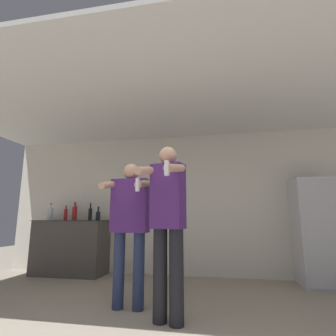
% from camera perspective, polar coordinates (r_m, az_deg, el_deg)
% --- Properties ---
extents(wall_back, '(7.00, 0.06, 2.55)m').
position_cam_1_polar(wall_back, '(4.89, 3.85, -7.61)').
color(wall_back, beige).
rests_on(wall_back, ground_plane).
extents(ceiling_slab, '(7.00, 3.47, 0.05)m').
position_cam_1_polar(ceiling_slab, '(3.75, 0.64, 14.02)').
color(ceiling_slab, silver).
rests_on(ceiling_slab, wall_back).
extents(refrigerator, '(0.69, 0.67, 1.60)m').
position_cam_1_polar(refrigerator, '(4.75, 30.15, -11.81)').
color(refrigerator, silver).
rests_on(refrigerator, ground_plane).
extents(counter, '(1.32, 0.60, 0.96)m').
position_cam_1_polar(counter, '(5.29, -20.39, -15.83)').
color(counter, '#47423D').
rests_on(counter, ground_plane).
extents(bottle_dark_rum, '(0.09, 0.09, 0.32)m').
position_cam_1_polar(bottle_dark_rum, '(5.48, -24.25, -9.03)').
color(bottle_dark_rum, silver).
rests_on(bottle_dark_rum, counter).
extents(bottle_short_whiskey, '(0.07, 0.07, 0.32)m').
position_cam_1_polar(bottle_short_whiskey, '(5.06, -16.58, -9.48)').
color(bottle_short_whiskey, black).
rests_on(bottle_short_whiskey, counter).
extents(bottle_tall_gin, '(0.09, 0.09, 0.36)m').
position_cam_1_polar(bottle_tall_gin, '(5.21, -19.66, -9.09)').
color(bottle_tall_gin, maroon).
rests_on(bottle_tall_gin, counter).
extents(bottle_clear_vodka, '(0.08, 0.08, 0.25)m').
position_cam_1_polar(bottle_clear_vodka, '(4.99, -14.98, -9.89)').
color(bottle_clear_vodka, black).
rests_on(bottle_clear_vodka, counter).
extents(bottle_green_wine, '(0.06, 0.06, 0.27)m').
position_cam_1_polar(bottle_green_wine, '(5.30, -21.38, -9.34)').
color(bottle_green_wine, maroon).
rests_on(bottle_green_wine, counter).
extents(person_woman_foreground, '(0.47, 0.55, 1.75)m').
position_cam_1_polar(person_woman_foreground, '(2.73, -0.08, -11.57)').
color(person_woman_foreground, black).
rests_on(person_woman_foreground, ground_plane).
extents(person_man_side, '(0.49, 0.50, 1.65)m').
position_cam_1_polar(person_man_side, '(3.17, -8.32, -11.21)').
color(person_man_side, navy).
rests_on(person_man_side, ground_plane).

